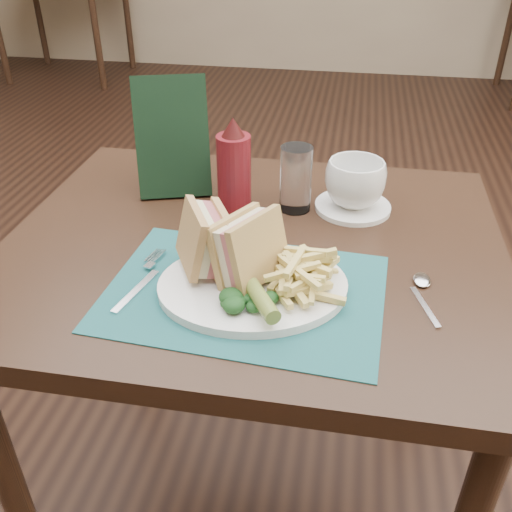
{
  "coord_description": "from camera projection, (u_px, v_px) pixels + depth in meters",
  "views": [
    {
      "loc": [
        0.16,
        -1.37,
        1.29
      ],
      "look_at": [
        0.03,
        -0.62,
        0.8
      ],
      "focal_mm": 40.0,
      "sensor_mm": 36.0,
      "label": 1
    }
  ],
  "objects": [
    {
      "name": "floor",
      "position": [
        281.0,
        359.0,
        1.85
      ],
      "size": [
        7.0,
        7.0,
        0.0
      ],
      "primitive_type": "plane",
      "color": "black",
      "rests_on": "ground"
    },
    {
      "name": "wall_back",
      "position": [
        338.0,
        72.0,
        4.75
      ],
      "size": [
        6.0,
        0.0,
        6.0
      ],
      "primitive_type": "plane",
      "rotation": [
        1.57,
        0.0,
        0.0
      ],
      "color": "tan",
      "rests_on": "ground"
    },
    {
      "name": "table_main",
      "position": [
        253.0,
        388.0,
        1.24
      ],
      "size": [
        0.9,
        0.75,
        0.75
      ],
      "primitive_type": null,
      "color": "black",
      "rests_on": "ground"
    },
    {
      "name": "table_bg_left",
      "position": [
        66.0,
        27.0,
        4.46
      ],
      "size": [
        0.9,
        0.75,
        0.75
      ],
      "primitive_type": null,
      "color": "black",
      "rests_on": "ground"
    },
    {
      "name": "placemat",
      "position": [
        245.0,
        292.0,
        0.9
      ],
      "size": [
        0.45,
        0.34,
        0.0
      ],
      "primitive_type": "cube",
      "rotation": [
        0.0,
        0.0,
        -0.06
      ],
      "color": "#1A5153",
      "rests_on": "table_main"
    },
    {
      "name": "plate",
      "position": [
        253.0,
        286.0,
        0.9
      ],
      "size": [
        0.35,
        0.3,
        0.01
      ],
      "primitive_type": null,
      "rotation": [
        0.0,
        0.0,
        0.22
      ],
      "color": "white",
      "rests_on": "placemat"
    },
    {
      "name": "sandwich_half_a",
      "position": [
        192.0,
        241.0,
        0.9
      ],
      "size": [
        0.12,
        0.13,
        0.11
      ],
      "primitive_type": null,
      "rotation": [
        0.0,
        0.24,
        0.49
      ],
      "color": "tan",
      "rests_on": "plate"
    },
    {
      "name": "sandwich_half_b",
      "position": [
        239.0,
        243.0,
        0.89
      ],
      "size": [
        0.13,
        0.14,
        0.11
      ],
      "primitive_type": null,
      "rotation": [
        0.0,
        -0.24,
        -0.53
      ],
      "color": "tan",
      "rests_on": "plate"
    },
    {
      "name": "kale_garnish",
      "position": [
        248.0,
        298.0,
        0.84
      ],
      "size": [
        0.11,
        0.08,
        0.03
      ],
      "primitive_type": null,
      "color": "#133415",
      "rests_on": "plate"
    },
    {
      "name": "pickle_spear",
      "position": [
        258.0,
        295.0,
        0.83
      ],
      "size": [
        0.08,
        0.12,
        0.03
      ],
      "primitive_type": "cylinder",
      "rotation": [
        1.54,
        0.0,
        0.53
      ],
      "color": "olive",
      "rests_on": "plate"
    },
    {
      "name": "fries_pile",
      "position": [
        303.0,
        268.0,
        0.88
      ],
      "size": [
        0.18,
        0.2,
        0.06
      ],
      "primitive_type": null,
      "color": "#DEC96F",
      "rests_on": "plate"
    },
    {
      "name": "fork",
      "position": [
        142.0,
        278.0,
        0.92
      ],
      "size": [
        0.07,
        0.17,
        0.01
      ],
      "primitive_type": null,
      "rotation": [
        0.0,
        0.0,
        -0.24
      ],
      "color": "silver",
      "rests_on": "placemat"
    },
    {
      "name": "spoon",
      "position": [
        424.0,
        296.0,
        0.89
      ],
      "size": [
        0.08,
        0.15,
        0.01
      ],
      "primitive_type": null,
      "rotation": [
        0.0,
        0.0,
        0.32
      ],
      "color": "silver",
      "rests_on": "table_main"
    },
    {
      "name": "saucer",
      "position": [
        353.0,
        207.0,
        1.14
      ],
      "size": [
        0.18,
        0.18,
        0.01
      ],
      "primitive_type": "cylinder",
      "rotation": [
        0.0,
        0.0,
        -0.22
      ],
      "color": "white",
      "rests_on": "table_main"
    },
    {
      "name": "coffee_cup",
      "position": [
        355.0,
        183.0,
        1.11
      ],
      "size": [
        0.16,
        0.16,
        0.09
      ],
      "primitive_type": "imported",
      "rotation": [
        0.0,
        0.0,
        0.43
      ],
      "color": "white",
      "rests_on": "saucer"
    },
    {
      "name": "drinking_glass",
      "position": [
        296.0,
        179.0,
        1.1
      ],
      "size": [
        0.07,
        0.07,
        0.13
      ],
      "primitive_type": "cylinder",
      "rotation": [
        0.0,
        0.0,
        0.14
      ],
      "color": "white",
      "rests_on": "table_main"
    },
    {
      "name": "ketchup_bottle",
      "position": [
        234.0,
        164.0,
        1.09
      ],
      "size": [
        0.08,
        0.08,
        0.19
      ],
      "primitive_type": null,
      "rotation": [
        0.0,
        0.0,
        -0.19
      ],
      "color": "#5C0F16",
      "rests_on": "table_main"
    },
    {
      "name": "check_presenter",
      "position": [
        172.0,
        137.0,
        1.15
      ],
      "size": [
        0.17,
        0.13,
        0.23
      ],
      "primitive_type": "cube",
      "rotation": [
        -0.31,
        0.0,
        0.3
      ],
      "color": "black",
      "rests_on": "table_main"
    }
  ]
}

